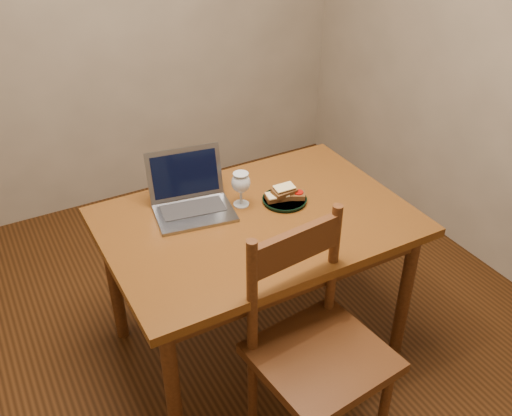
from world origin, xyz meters
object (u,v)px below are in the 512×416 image
plate (285,200)px  laptop (190,194)px  chair (317,341)px  milk_glass (241,189)px  table (257,234)px

plate → laptop: laptop is taller
chair → milk_glass: (0.05, 0.69, 0.28)m
plate → laptop: size_ratio=0.53×
milk_glass → laptop: 0.22m
table → chair: (-0.06, -0.57, -0.11)m
table → chair: chair is taller
table → laptop: bearing=133.7°
chair → laptop: size_ratio=1.36×
table → chair: 0.58m
chair → laptop: (-0.15, 0.79, 0.26)m
plate → laptop: 0.42m
plate → laptop: bearing=156.6°
milk_glass → chair: bearing=-94.0°
plate → milk_glass: size_ratio=1.24×
table → plate: (0.17, 0.06, 0.09)m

